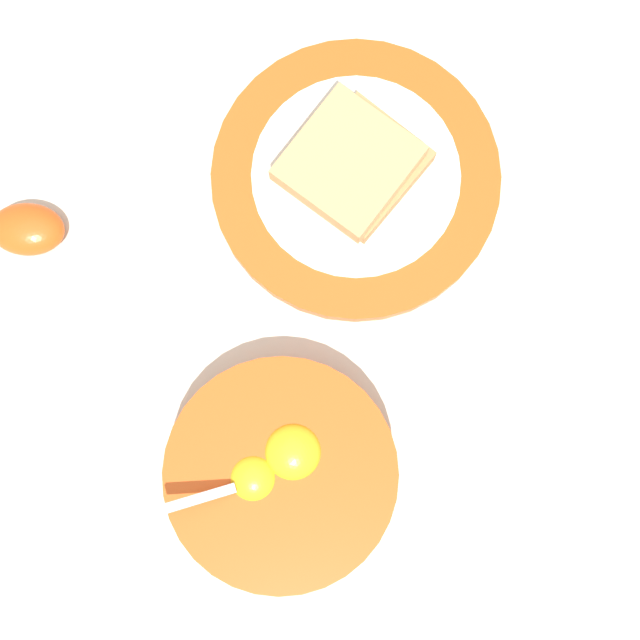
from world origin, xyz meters
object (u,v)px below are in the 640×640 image
at_px(egg_bowl, 281,473).
at_px(toast_plate, 356,178).
at_px(soup_spoon, 12,229).
at_px(toast_sandwich, 354,165).

xyz_separation_m(egg_bowl, toast_plate, (0.08, -0.22, -0.02)).
xyz_separation_m(egg_bowl, soup_spoon, (0.28, -0.03, -0.01)).
bearing_deg(toast_sandwich, egg_bowl, 111.07).
relative_size(egg_bowl, toast_sandwich, 1.69).
height_order(egg_bowl, toast_plate, egg_bowl).
height_order(toast_plate, soup_spoon, soup_spoon).
distance_m(egg_bowl, soup_spoon, 0.28).
distance_m(egg_bowl, toast_plate, 0.23).
relative_size(toast_sandwich, soup_spoon, 0.72).
bearing_deg(soup_spoon, toast_plate, -136.72).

